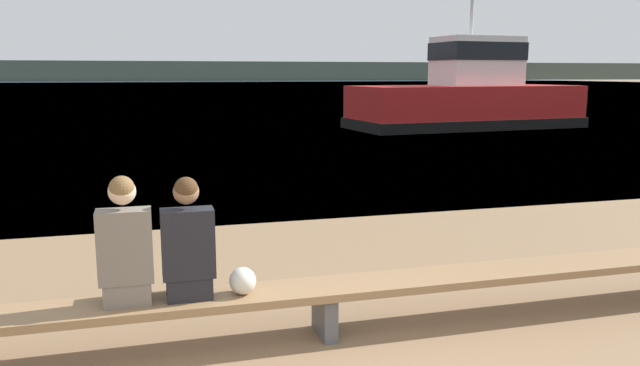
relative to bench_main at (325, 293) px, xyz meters
The scene contains 7 objects.
water_surface 124.22m from the bench_main, 90.17° to the left, with size 240.00×240.00×0.00m, color #386084.
far_shoreline 184.92m from the bench_main, 90.12° to the left, with size 600.00×12.00×5.57m, color #424738.
bench_main is the anchor object (origin of this frame).
person_left 1.71m from the bench_main, behind, with size 0.42×0.36×1.04m.
person_right 1.25m from the bench_main, behind, with size 0.42×0.36×1.01m.
shopping_bag 0.74m from the bench_main, behind, with size 0.22×0.24×0.23m.
tugboat_red 21.95m from the bench_main, 58.31° to the left, with size 10.03×4.64×5.90m.
Camera 1 is at (-1.04, -2.74, 2.26)m, focal length 35.00 mm.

